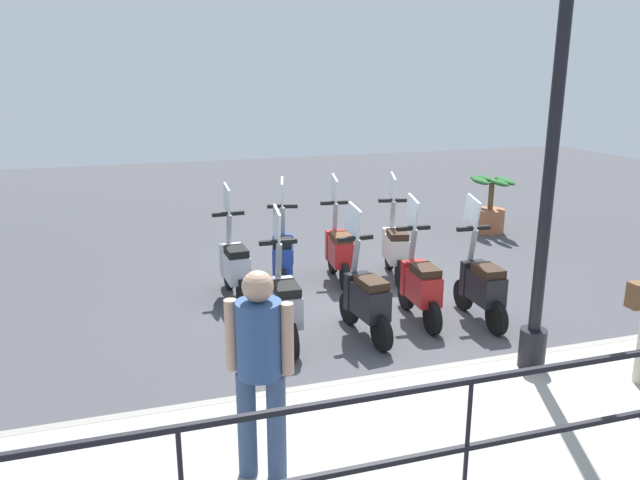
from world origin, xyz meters
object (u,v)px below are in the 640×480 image
lamp_post_near (549,176)px  scooter_near_0 (481,285)px  scooter_near_1 (420,284)px  scooter_far_2 (283,255)px  pedestrian_distant (260,360)px  scooter_far_0 (395,247)px  scooter_near_3 (284,303)px  scooter_far_3 (234,265)px  potted_palm (490,209)px  scooter_near_2 (365,298)px  scooter_far_1 (339,250)px

lamp_post_near → scooter_near_0: lamp_post_near is taller
lamp_post_near → scooter_near_1: (1.72, 0.41, -1.61)m
scooter_far_2 → pedestrian_distant: bearing=178.8°
scooter_near_1 → scooter_far_0: same height
scooter_near_3 → scooter_far_0: (1.74, -2.14, 0.00)m
scooter_near_1 → scooter_far_2: size_ratio=1.00×
lamp_post_near → pedestrian_distant: (-0.91, 2.95, -1.01)m
lamp_post_near → scooter_far_0: 3.70m
scooter_far_3 → scooter_near_0: bearing=-124.7°
pedestrian_distant → potted_palm: bearing=163.7°
potted_palm → scooter_near_2: size_ratio=0.69×
scooter_near_1 → scooter_near_3: same height
scooter_far_0 → scooter_far_2: size_ratio=1.00×
lamp_post_near → scooter_near_1: lamp_post_near is taller
scooter_far_1 → scooter_far_2: 0.84m
potted_palm → scooter_far_1: size_ratio=0.69×
scooter_far_1 → scooter_near_3: bearing=151.2°
scooter_near_1 → scooter_near_3: bearing=97.2°
scooter_far_0 → scooter_near_2: bearing=160.0°
scooter_far_3 → lamp_post_near: bearing=-145.5°
scooter_near_0 → scooter_near_2: (-0.00, 1.52, 0.00)m
scooter_near_0 → scooter_near_2: 1.52m
potted_palm → scooter_near_0: size_ratio=0.69×
scooter_near_2 → scooter_near_1: bearing=-79.7°
scooter_near_2 → scooter_far_3: size_ratio=1.00×
scooter_far_0 → scooter_far_1: 0.86m
potted_palm → scooter_near_1: 4.81m
scooter_near_0 → scooter_near_1: same height
scooter_near_2 → scooter_near_3: same height
lamp_post_near → potted_palm: lamp_post_near is taller
scooter_near_0 → scooter_near_1: size_ratio=1.00×
scooter_near_1 → scooter_far_1: size_ratio=1.00×
scooter_near_0 → pedestrian_distant: bearing=128.3°
scooter_far_0 → scooter_near_3: bearing=142.0°
pedestrian_distant → scooter_near_1: (2.63, -2.55, -0.60)m
pedestrian_distant → scooter_near_0: size_ratio=1.03×
lamp_post_near → scooter_near_3: 3.13m
scooter_near_3 → scooter_far_2: 1.90m
scooter_near_0 → scooter_far_3: 3.24m
scooter_near_3 → scooter_far_3: bearing=12.6°
pedestrian_distant → scooter_near_2: bearing=170.7°
lamp_post_near → scooter_far_1: bearing=14.2°
scooter_far_1 → scooter_near_2: bearing=176.1°
scooter_near_0 → scooter_near_1: 0.75m
scooter_near_1 → scooter_near_3: size_ratio=1.00×
pedestrian_distant → scooter_near_1: size_ratio=1.03×
lamp_post_near → scooter_near_3: lamp_post_near is taller
scooter_near_3 → scooter_far_0: size_ratio=1.00×
scooter_far_0 → scooter_far_3: bearing=106.5°
pedestrian_distant → scooter_near_1: bearing=162.5°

